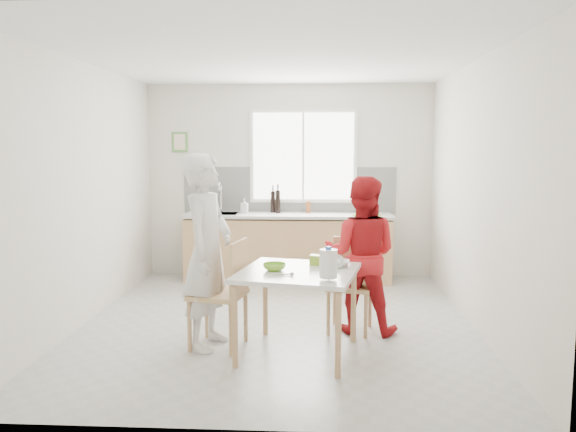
% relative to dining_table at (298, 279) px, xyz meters
% --- Properties ---
extents(ground, '(4.50, 4.50, 0.00)m').
position_rel_dining_table_xyz_m(ground, '(-0.24, 0.88, -0.68)').
color(ground, '#B7B7B2').
rests_on(ground, ground).
extents(room_shell, '(4.50, 4.50, 4.50)m').
position_rel_dining_table_xyz_m(room_shell, '(-0.24, 0.88, 0.97)').
color(room_shell, silver).
rests_on(room_shell, ground).
extents(window, '(1.50, 0.06, 1.30)m').
position_rel_dining_table_xyz_m(window, '(-0.04, 3.10, 1.02)').
color(window, white).
rests_on(window, room_shell).
extents(backsplash, '(3.00, 0.02, 0.65)m').
position_rel_dining_table_xyz_m(backsplash, '(-0.24, 3.12, 0.55)').
color(backsplash, white).
rests_on(backsplash, room_shell).
extents(picture_frame, '(0.22, 0.03, 0.28)m').
position_rel_dining_table_xyz_m(picture_frame, '(-1.79, 3.11, 1.22)').
color(picture_frame, '#589845').
rests_on(picture_frame, room_shell).
extents(kitchen_counter, '(2.84, 0.64, 1.37)m').
position_rel_dining_table_xyz_m(kitchen_counter, '(-0.25, 2.83, -0.26)').
color(kitchen_counter, tan).
rests_on(kitchen_counter, ground).
extents(dining_table, '(1.16, 1.16, 0.75)m').
position_rel_dining_table_xyz_m(dining_table, '(0.00, 0.00, 0.00)').
color(dining_table, silver).
rests_on(dining_table, ground).
extents(chair_left, '(0.54, 0.54, 0.99)m').
position_rel_dining_table_xyz_m(chair_left, '(-0.66, 0.13, -0.13)').
color(chair_left, tan).
rests_on(chair_left, ground).
extents(chair_far, '(0.50, 0.50, 0.92)m').
position_rel_dining_table_xyz_m(chair_far, '(0.51, 0.73, -0.17)').
color(chair_far, tan).
rests_on(chair_far, ground).
extents(person_white, '(0.54, 0.72, 1.77)m').
position_rel_dining_table_xyz_m(person_white, '(-0.83, 0.17, 0.21)').
color(person_white, white).
rests_on(person_white, ground).
extents(person_red, '(0.85, 0.72, 1.55)m').
position_rel_dining_table_xyz_m(person_red, '(0.60, 0.67, 0.10)').
color(person_red, red).
rests_on(person_red, ground).
extents(bowl_green, '(0.23, 0.23, 0.06)m').
position_rel_dining_table_xyz_m(bowl_green, '(-0.21, -0.01, 0.11)').
color(bowl_green, '#78BE2B').
rests_on(bowl_green, dining_table).
extents(bowl_white, '(0.27, 0.27, 0.06)m').
position_rel_dining_table_xyz_m(bowl_white, '(0.34, 0.19, 0.11)').
color(bowl_white, silver).
rests_on(bowl_white, dining_table).
extents(milk_jug, '(0.20, 0.14, 0.26)m').
position_rel_dining_table_xyz_m(milk_jug, '(0.26, -0.34, 0.22)').
color(milk_jug, white).
rests_on(milk_jug, dining_table).
extents(green_box, '(0.12, 0.12, 0.09)m').
position_rel_dining_table_xyz_m(green_box, '(0.15, 0.25, 0.12)').
color(green_box, '#87B429').
rests_on(green_box, dining_table).
extents(spoon, '(0.16, 0.04, 0.01)m').
position_rel_dining_table_xyz_m(spoon, '(-0.12, -0.20, 0.09)').
color(spoon, '#A5A5AA').
rests_on(spoon, dining_table).
extents(cutting_board, '(0.39, 0.32, 0.01)m').
position_rel_dining_table_xyz_m(cutting_board, '(0.82, 2.71, 0.25)').
color(cutting_board, '#72C62D').
rests_on(cutting_board, kitchen_counter).
extents(wine_bottle_a, '(0.07, 0.07, 0.32)m').
position_rel_dining_table_xyz_m(wine_bottle_a, '(-0.39, 2.91, 0.40)').
color(wine_bottle_a, black).
rests_on(wine_bottle_a, kitchen_counter).
extents(wine_bottle_b, '(0.07, 0.07, 0.30)m').
position_rel_dining_table_xyz_m(wine_bottle_b, '(-0.46, 2.99, 0.39)').
color(wine_bottle_b, black).
rests_on(wine_bottle_b, kitchen_counter).
extents(jar_amber, '(0.06, 0.06, 0.16)m').
position_rel_dining_table_xyz_m(jar_amber, '(0.03, 2.97, 0.32)').
color(jar_amber, '#964A20').
rests_on(jar_amber, kitchen_counter).
extents(soap_bottle, '(0.10, 0.10, 0.20)m').
position_rel_dining_table_xyz_m(soap_bottle, '(-0.85, 2.90, 0.35)').
color(soap_bottle, '#999999').
rests_on(soap_bottle, kitchen_counter).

